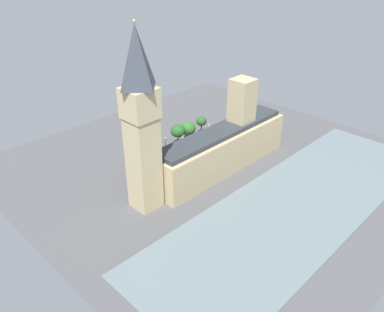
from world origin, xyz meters
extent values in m
plane|color=#4C4C4F|center=(0.00, 0.00, 0.00)|extent=(137.54, 137.54, 0.00)
cube|color=slate|center=(-34.95, 0.00, 0.12)|extent=(37.64, 123.78, 0.25)
cube|color=tan|center=(-2.00, 0.00, 7.06)|extent=(12.75, 59.35, 14.12)
cube|color=tan|center=(-2.00, -10.68, 15.79)|extent=(7.66, 7.66, 31.57)
cube|color=#2D3338|center=(-2.00, 0.00, 14.92)|extent=(9.69, 56.97, 1.60)
cone|color=tan|center=(3.97, -26.71, 15.38)|extent=(1.20, 1.20, 2.52)
cone|color=tan|center=(3.97, -13.35, 15.18)|extent=(1.20, 1.20, 2.13)
cone|color=tan|center=(3.97, 0.00, 15.51)|extent=(1.20, 1.20, 2.79)
cone|color=tan|center=(3.97, 13.35, 15.22)|extent=(1.20, 1.20, 2.20)
cone|color=tan|center=(3.97, 26.71, 15.17)|extent=(1.20, 1.20, 2.10)
cube|color=tan|center=(-0.58, 34.27, 15.09)|extent=(7.96, 7.96, 30.18)
cube|color=tan|center=(-0.58, 34.27, 34.60)|extent=(8.75, 8.75, 8.83)
cylinder|color=silver|center=(3.95, 34.27, 34.60)|extent=(0.25, 6.05, 6.05)
torus|color=black|center=(3.95, 34.27, 34.60)|extent=(0.24, 6.29, 6.29)
cylinder|color=silver|center=(-0.58, 29.75, 34.60)|extent=(6.05, 0.25, 6.05)
torus|color=black|center=(-0.58, 29.75, 34.60)|extent=(6.29, 0.24, 6.29)
pyramid|color=#383D47|center=(-0.58, 34.27, 47.52)|extent=(8.75, 8.75, 17.02)
sphere|color=gold|center=(-0.58, 34.27, 56.43)|extent=(0.80, 0.80, 0.80)
cube|color=#B20C0F|center=(11.35, -16.03, 2.65)|extent=(3.37, 10.67, 4.20)
cube|color=black|center=(11.35, -16.03, 2.73)|extent=(3.40, 10.28, 0.70)
cylinder|color=black|center=(10.52, -12.27, 0.55)|extent=(0.44, 1.13, 1.10)
cylinder|color=black|center=(12.81, -12.46, 0.55)|extent=(0.44, 1.13, 1.10)
cylinder|color=black|center=(9.90, -19.59, 0.55)|extent=(0.44, 1.13, 1.10)
cylinder|color=black|center=(12.19, -19.79, 0.55)|extent=(0.44, 1.13, 1.10)
cube|color=#B20C0F|center=(11.34, -3.32, 2.65)|extent=(3.02, 10.61, 4.20)
cube|color=black|center=(11.34, -3.32, 2.73)|extent=(3.06, 10.21, 0.70)
cylinder|color=black|center=(10.37, 0.41, 0.55)|extent=(0.40, 1.12, 1.10)
cylinder|color=black|center=(12.67, 0.30, 0.55)|extent=(0.40, 1.12, 1.10)
cylinder|color=black|center=(10.01, -6.93, 0.55)|extent=(0.40, 1.12, 1.10)
cylinder|color=black|center=(12.30, -7.04, 0.55)|extent=(0.40, 1.12, 1.10)
cube|color=silver|center=(12.78, 7.28, 0.72)|extent=(2.12, 4.23, 0.75)
cube|color=black|center=(12.76, 7.08, 1.42)|extent=(1.68, 2.41, 0.65)
cylinder|color=black|center=(12.07, 8.66, 0.34)|extent=(0.30, 0.70, 0.68)
cylinder|color=black|center=(13.69, 8.52, 0.34)|extent=(0.30, 0.70, 0.68)
cylinder|color=black|center=(11.86, 6.04, 0.34)|extent=(0.30, 0.70, 0.68)
cylinder|color=black|center=(13.48, 5.91, 0.34)|extent=(0.30, 0.70, 0.68)
cube|color=black|center=(12.87, 13.67, 0.72)|extent=(2.02, 4.60, 0.75)
cube|color=black|center=(12.89, 13.89, 1.42)|extent=(1.62, 2.60, 0.65)
cylinder|color=black|center=(13.59, 12.18, 0.34)|extent=(0.29, 0.69, 0.68)
cylinder|color=black|center=(11.99, 12.27, 0.34)|extent=(0.29, 0.69, 0.68)
cylinder|color=black|center=(13.76, 15.06, 0.34)|extent=(0.29, 0.69, 0.68)
cylinder|color=black|center=(12.15, 15.15, 0.34)|extent=(0.29, 0.69, 0.68)
cube|color=navy|center=(14.96, 19.22, 0.72)|extent=(2.43, 4.52, 0.75)
cube|color=black|center=(14.99, 19.43, 1.42)|extent=(1.88, 2.60, 0.65)
cylinder|color=black|center=(15.64, 17.74, 0.34)|extent=(0.34, 0.71, 0.68)
cylinder|color=black|center=(13.93, 17.96, 0.34)|extent=(0.34, 0.71, 0.68)
cylinder|color=black|center=(15.99, 20.48, 0.34)|extent=(0.34, 0.71, 0.68)
cylinder|color=black|center=(14.28, 20.70, 0.34)|extent=(0.34, 0.71, 0.68)
cylinder|color=maroon|center=(5.65, -16.64, 0.71)|extent=(0.51, 0.51, 1.41)
sphere|color=tan|center=(5.65, -16.64, 1.55)|extent=(0.27, 0.27, 0.27)
cube|color=navy|center=(5.68, -16.93, 0.78)|extent=(0.33, 0.13, 0.25)
cylinder|color=navy|center=(6.14, -15.51, 0.63)|extent=(0.59, 0.59, 1.27)
sphere|color=#8C6647|center=(6.14, -15.51, 1.39)|extent=(0.24, 0.24, 0.24)
cube|color=black|center=(6.36, -15.35, 0.70)|extent=(0.25, 0.30, 0.23)
cylinder|color=maroon|center=(6.63, -18.59, 0.63)|extent=(0.51, 0.51, 1.27)
sphere|color=#8C6647|center=(6.63, -18.59, 1.39)|extent=(0.24, 0.24, 0.24)
cube|color=gray|center=(6.57, -18.33, 0.70)|extent=(0.31, 0.17, 0.23)
cylinder|color=brown|center=(21.82, -14.82, 2.54)|extent=(0.56, 0.56, 5.09)
ellipsoid|color=#235623|center=(21.82, -14.82, 6.78)|extent=(4.52, 4.52, 3.84)
cylinder|color=brown|center=(21.85, -6.86, 1.85)|extent=(0.56, 0.56, 3.70)
ellipsoid|color=#2D6628|center=(21.85, -6.86, 6.07)|extent=(6.33, 6.33, 5.38)
cylinder|color=brown|center=(21.10, -0.40, 2.53)|extent=(0.56, 0.56, 5.06)
ellipsoid|color=#235623|center=(21.10, -0.40, 7.32)|extent=(6.02, 6.02, 5.12)
cylinder|color=black|center=(21.29, 6.27, 3.09)|extent=(0.18, 0.18, 6.17)
sphere|color=#F2EAC6|center=(21.29, 6.27, 6.45)|extent=(0.56, 0.56, 0.56)
cylinder|color=black|center=(21.86, 16.78, 2.64)|extent=(0.18, 0.18, 5.27)
sphere|color=#F2EAC6|center=(21.86, 16.78, 5.55)|extent=(0.56, 0.56, 0.56)
camera|label=1|loc=(-82.38, 96.51, 73.94)|focal=36.56mm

